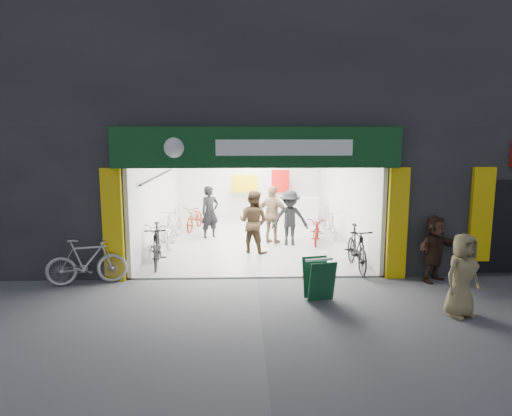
{
  "coord_description": "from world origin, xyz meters",
  "views": [
    {
      "loc": [
        -0.35,
        -10.25,
        3.35
      ],
      "look_at": [
        0.04,
        1.5,
        1.43
      ],
      "focal_mm": 32.0,
      "sensor_mm": 36.0,
      "label": 1
    }
  ],
  "objects_px": {
    "sandwich_board": "(319,278)",
    "parked_bike": "(87,262)",
    "pedestrian_near": "(462,275)",
    "bike_right_front": "(357,248)",
    "bike_left_front": "(163,239)"
  },
  "relations": [
    {
      "from": "bike_left_front",
      "to": "sandwich_board",
      "type": "height_order",
      "value": "bike_left_front"
    },
    {
      "from": "pedestrian_near",
      "to": "sandwich_board",
      "type": "bearing_deg",
      "value": 137.4
    },
    {
      "from": "bike_right_front",
      "to": "parked_bike",
      "type": "distance_m",
      "value": 6.37
    },
    {
      "from": "bike_right_front",
      "to": "bike_left_front",
      "type": "bearing_deg",
      "value": 164.96
    },
    {
      "from": "bike_left_front",
      "to": "bike_right_front",
      "type": "relative_size",
      "value": 1.02
    },
    {
      "from": "pedestrian_near",
      "to": "sandwich_board",
      "type": "distance_m",
      "value": 2.66
    },
    {
      "from": "pedestrian_near",
      "to": "sandwich_board",
      "type": "relative_size",
      "value": 1.85
    },
    {
      "from": "sandwich_board",
      "to": "bike_right_front",
      "type": "bearing_deg",
      "value": 45.04
    },
    {
      "from": "sandwich_board",
      "to": "bike_left_front",
      "type": "bearing_deg",
      "value": 124.51
    },
    {
      "from": "parked_bike",
      "to": "pedestrian_near",
      "type": "relative_size",
      "value": 1.12
    },
    {
      "from": "pedestrian_near",
      "to": "bike_right_front",
      "type": "bearing_deg",
      "value": 89.32
    },
    {
      "from": "bike_right_front",
      "to": "pedestrian_near",
      "type": "relative_size",
      "value": 1.19
    },
    {
      "from": "bike_left_front",
      "to": "sandwich_board",
      "type": "bearing_deg",
      "value": -31.12
    },
    {
      "from": "sandwich_board",
      "to": "parked_bike",
      "type": "bearing_deg",
      "value": 154.37
    },
    {
      "from": "parked_bike",
      "to": "sandwich_board",
      "type": "height_order",
      "value": "parked_bike"
    }
  ]
}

